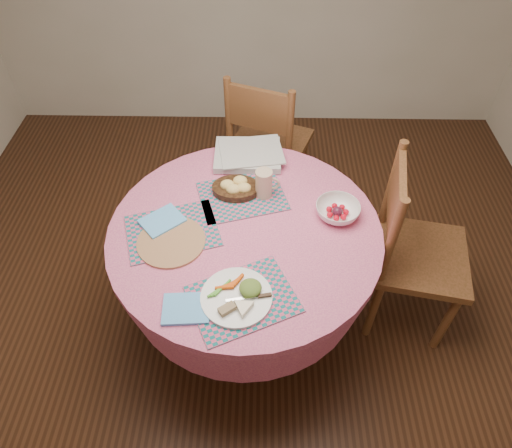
# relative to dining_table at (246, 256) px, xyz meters

# --- Properties ---
(ground) EXTENTS (4.00, 4.00, 0.00)m
(ground) POSITION_rel_dining_table_xyz_m (0.00, 0.00, -0.56)
(ground) COLOR #331C0F
(ground) RESTS_ON ground
(room_envelope) EXTENTS (4.01, 4.01, 2.71)m
(room_envelope) POSITION_rel_dining_table_xyz_m (0.00, 0.00, 1.16)
(room_envelope) COLOR silver
(room_envelope) RESTS_ON ground
(dining_table) EXTENTS (1.24, 1.24, 0.75)m
(dining_table) POSITION_rel_dining_table_xyz_m (0.00, 0.00, 0.00)
(dining_table) COLOR #E0688A
(dining_table) RESTS_ON ground
(chair_right) EXTENTS (0.53, 0.55, 1.02)m
(chair_right) POSITION_rel_dining_table_xyz_m (0.82, 0.08, -0.02)
(chair_right) COLOR brown
(chair_right) RESTS_ON ground
(chair_back) EXTENTS (0.59, 0.58, 0.99)m
(chair_back) POSITION_rel_dining_table_xyz_m (0.10, 0.96, -0.04)
(chair_back) COLOR brown
(chair_back) RESTS_ON ground
(placemat_front) EXTENTS (0.49, 0.44, 0.01)m
(placemat_front) POSITION_rel_dining_table_xyz_m (0.01, -0.38, 0.20)
(placemat_front) COLOR #12646A
(placemat_front) RESTS_ON dining_table
(placemat_left) EXTENTS (0.47, 0.41, 0.01)m
(placemat_left) POSITION_rel_dining_table_xyz_m (-0.32, -0.02, 0.20)
(placemat_left) COLOR #12646A
(placemat_left) RESTS_ON dining_table
(placemat_back) EXTENTS (0.47, 0.40, 0.01)m
(placemat_back) POSITION_rel_dining_table_xyz_m (-0.02, 0.21, 0.20)
(placemat_back) COLOR #12646A
(placemat_back) RESTS_ON dining_table
(wicker_trivet) EXTENTS (0.30, 0.30, 0.01)m
(wicker_trivet) POSITION_rel_dining_table_xyz_m (-0.32, -0.09, 0.20)
(wicker_trivet) COLOR #A06845
(wicker_trivet) RESTS_ON dining_table
(napkin_near) EXTENTS (0.19, 0.15, 0.01)m
(napkin_near) POSITION_rel_dining_table_xyz_m (-0.21, -0.43, 0.20)
(napkin_near) COLOR #5DABEF
(napkin_near) RESTS_ON dining_table
(napkin_far) EXTENTS (0.23, 0.22, 0.01)m
(napkin_far) POSITION_rel_dining_table_xyz_m (-0.38, 0.03, 0.21)
(napkin_far) COLOR #5DABEF
(napkin_far) RESTS_ON placemat_left
(dinner_plate) EXTENTS (0.28, 0.28, 0.05)m
(dinner_plate) POSITION_rel_dining_table_xyz_m (-0.01, -0.38, 0.22)
(dinner_plate) COLOR white
(dinner_plate) RESTS_ON placemat_front
(bread_bowl) EXTENTS (0.23, 0.23, 0.08)m
(bread_bowl) POSITION_rel_dining_table_xyz_m (-0.05, 0.24, 0.23)
(bread_bowl) COLOR black
(bread_bowl) RESTS_ON placemat_back
(latte_mug) EXTENTS (0.12, 0.08, 0.14)m
(latte_mug) POSITION_rel_dining_table_xyz_m (0.08, 0.22, 0.27)
(latte_mug) COLOR #C8A98A
(latte_mug) RESTS_ON placemat_back
(fruit_bowl) EXTENTS (0.25, 0.25, 0.06)m
(fruit_bowl) POSITION_rel_dining_table_xyz_m (0.42, 0.09, 0.23)
(fruit_bowl) COLOR white
(fruit_bowl) RESTS_ON dining_table
(newspaper_stack) EXTENTS (0.37, 0.30, 0.04)m
(newspaper_stack) POSITION_rel_dining_table_xyz_m (0.00, 0.50, 0.22)
(newspaper_stack) COLOR silver
(newspaper_stack) RESTS_ON dining_table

